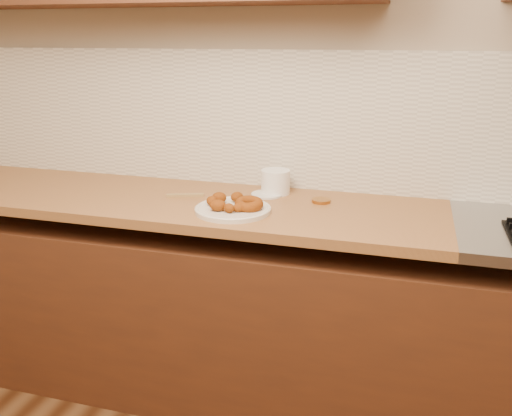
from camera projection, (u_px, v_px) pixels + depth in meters
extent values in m
cube|color=tan|center=(336.00, 87.00, 2.28)|extent=(4.00, 0.02, 2.70)
cube|color=#4B2512|center=(315.00, 325.00, 2.29)|extent=(3.60, 0.60, 0.77)
cube|color=olive|center=(169.00, 202.00, 2.31)|extent=(2.30, 0.62, 0.04)
cube|color=beige|center=(334.00, 123.00, 2.32)|extent=(3.60, 0.02, 0.60)
cylinder|color=beige|center=(233.00, 210.00, 2.11)|extent=(0.30, 0.30, 0.02)
torus|color=#783908|center=(249.00, 204.00, 2.09)|extent=(0.15, 0.15, 0.05)
ellipsoid|color=#783908|center=(219.00, 198.00, 2.15)|extent=(0.07, 0.07, 0.05)
ellipsoid|color=#783908|center=(212.00, 201.00, 2.13)|extent=(0.06, 0.07, 0.04)
ellipsoid|color=#783908|center=(218.00, 205.00, 2.06)|extent=(0.07, 0.06, 0.04)
ellipsoid|color=#783908|center=(229.00, 208.00, 2.04)|extent=(0.06, 0.05, 0.04)
ellipsoid|color=#783908|center=(237.00, 197.00, 2.18)|extent=(0.07, 0.07, 0.04)
ellipsoid|color=#783908|center=(239.00, 208.00, 2.05)|extent=(0.06, 0.05, 0.03)
cylinder|color=white|center=(276.00, 182.00, 2.34)|extent=(0.16, 0.16, 0.10)
cylinder|color=silver|center=(267.00, 194.00, 2.33)|extent=(0.17, 0.17, 0.01)
cylinder|color=#A46C2D|center=(321.00, 201.00, 2.23)|extent=(0.10, 0.10, 0.01)
cube|color=olive|center=(185.00, 195.00, 2.31)|extent=(0.16, 0.07, 0.01)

